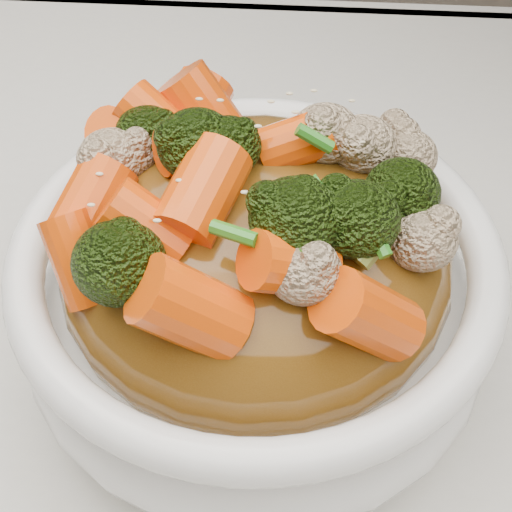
# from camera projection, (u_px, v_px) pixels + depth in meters

# --- Properties ---
(tablecloth) EXTENTS (1.20, 0.80, 0.04)m
(tablecloth) POSITION_uv_depth(u_px,v_px,m) (150.00, 398.00, 0.44)
(tablecloth) COLOR silver
(tablecloth) RESTS_ON dining_table
(bowl) EXTENTS (0.30, 0.30, 0.09)m
(bowl) POSITION_uv_depth(u_px,v_px,m) (256.00, 303.00, 0.40)
(bowl) COLOR white
(bowl) RESTS_ON tablecloth
(sauce_base) EXTENTS (0.24, 0.24, 0.10)m
(sauce_base) POSITION_uv_depth(u_px,v_px,m) (256.00, 261.00, 0.38)
(sauce_base) COLOR #603B10
(sauce_base) RESTS_ON bowl
(carrots) EXTENTS (0.24, 0.24, 0.05)m
(carrots) POSITION_uv_depth(u_px,v_px,m) (256.00, 151.00, 0.33)
(carrots) COLOR #E74C07
(carrots) RESTS_ON sauce_base
(broccoli) EXTENTS (0.24, 0.24, 0.05)m
(broccoli) POSITION_uv_depth(u_px,v_px,m) (256.00, 153.00, 0.33)
(broccoli) COLOR black
(broccoli) RESTS_ON sauce_base
(cauliflower) EXTENTS (0.24, 0.24, 0.04)m
(cauliflower) POSITION_uv_depth(u_px,v_px,m) (256.00, 157.00, 0.33)
(cauliflower) COLOR tan
(cauliflower) RESTS_ON sauce_base
(scallions) EXTENTS (0.18, 0.18, 0.02)m
(scallions) POSITION_uv_depth(u_px,v_px,m) (256.00, 149.00, 0.33)
(scallions) COLOR #26711A
(scallions) RESTS_ON sauce_base
(sesame_seeds) EXTENTS (0.21, 0.21, 0.01)m
(sesame_seeds) POSITION_uv_depth(u_px,v_px,m) (256.00, 149.00, 0.33)
(sesame_seeds) COLOR beige
(sesame_seeds) RESTS_ON sauce_base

